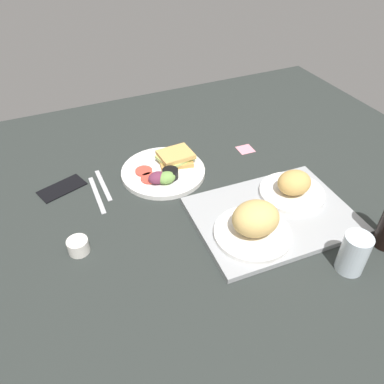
{
  "coord_description": "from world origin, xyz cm",
  "views": [
    {
      "loc": [
        37.82,
        83.0,
        76.07
      ],
      "look_at": [
        2.0,
        3.0,
        4.0
      ],
      "focal_mm": 35.46,
      "sensor_mm": 36.0,
      "label": 1
    }
  ],
  "objects_px": {
    "fork": "(103,185)",
    "knife": "(97,194)",
    "bread_plate_far": "(255,223)",
    "cell_phone": "(62,188)",
    "drinking_glass": "(354,253)",
    "espresso_cup": "(78,246)",
    "serving_tray": "(273,216)",
    "sticky_note": "(245,149)",
    "bread_plate_near": "(293,187)",
    "plate_with_salad": "(165,170)"
  },
  "relations": [
    {
      "from": "plate_with_salad",
      "to": "sticky_note",
      "type": "distance_m",
      "value": 0.32
    },
    {
      "from": "serving_tray",
      "to": "bread_plate_far",
      "type": "height_order",
      "value": "bread_plate_far"
    },
    {
      "from": "drinking_glass",
      "to": "knife",
      "type": "relative_size",
      "value": 0.58
    },
    {
      "from": "cell_phone",
      "to": "sticky_note",
      "type": "xyz_separation_m",
      "value": [
        -0.65,
        0.04,
        -0.0
      ]
    },
    {
      "from": "espresso_cup",
      "to": "fork",
      "type": "xyz_separation_m",
      "value": [
        -0.13,
        -0.25,
        -0.02
      ]
    },
    {
      "from": "fork",
      "to": "bread_plate_near",
      "type": "bearing_deg",
      "value": 58.51
    },
    {
      "from": "serving_tray",
      "to": "cell_phone",
      "type": "relative_size",
      "value": 3.13
    },
    {
      "from": "plate_with_salad",
      "to": "drinking_glass",
      "type": "relative_size",
      "value": 2.52
    },
    {
      "from": "bread_plate_near",
      "to": "bread_plate_far",
      "type": "distance_m",
      "value": 0.22
    },
    {
      "from": "sticky_note",
      "to": "bread_plate_far",
      "type": "bearing_deg",
      "value": 62.15
    },
    {
      "from": "drinking_glass",
      "to": "knife",
      "type": "bearing_deg",
      "value": -46.71
    },
    {
      "from": "serving_tray",
      "to": "bread_plate_far",
      "type": "distance_m",
      "value": 0.12
    },
    {
      "from": "serving_tray",
      "to": "drinking_glass",
      "type": "height_order",
      "value": "drinking_glass"
    },
    {
      "from": "bread_plate_near",
      "to": "knife",
      "type": "relative_size",
      "value": 1.04
    },
    {
      "from": "plate_with_salad",
      "to": "knife",
      "type": "distance_m",
      "value": 0.24
    },
    {
      "from": "espresso_cup",
      "to": "serving_tray",
      "type": "bearing_deg",
      "value": 169.57
    },
    {
      "from": "bread_plate_far",
      "to": "plate_with_salad",
      "type": "bearing_deg",
      "value": -73.44
    },
    {
      "from": "knife",
      "to": "cell_phone",
      "type": "xyz_separation_m",
      "value": [
        0.09,
        -0.08,
        0.0
      ]
    },
    {
      "from": "cell_phone",
      "to": "sticky_note",
      "type": "bearing_deg",
      "value": 157.17
    },
    {
      "from": "bread_plate_far",
      "to": "sticky_note",
      "type": "xyz_separation_m",
      "value": [
        -0.21,
        -0.4,
        -0.06
      ]
    },
    {
      "from": "serving_tray",
      "to": "drinking_glass",
      "type": "relative_size",
      "value": 4.06
    },
    {
      "from": "bread_plate_near",
      "to": "plate_with_salad",
      "type": "relative_size",
      "value": 0.7
    },
    {
      "from": "plate_with_salad",
      "to": "sticky_note",
      "type": "height_order",
      "value": "plate_with_salad"
    },
    {
      "from": "bread_plate_far",
      "to": "drinking_glass",
      "type": "height_order",
      "value": "bread_plate_far"
    },
    {
      "from": "bread_plate_far",
      "to": "cell_phone",
      "type": "relative_size",
      "value": 1.46
    },
    {
      "from": "bread_plate_far",
      "to": "cell_phone",
      "type": "distance_m",
      "value": 0.62
    },
    {
      "from": "bread_plate_near",
      "to": "fork",
      "type": "height_order",
      "value": "bread_plate_near"
    },
    {
      "from": "espresso_cup",
      "to": "plate_with_salad",
      "type": "bearing_deg",
      "value": -145.59
    },
    {
      "from": "knife",
      "to": "bread_plate_near",
      "type": "bearing_deg",
      "value": 64.52
    },
    {
      "from": "bread_plate_near",
      "to": "cell_phone",
      "type": "relative_size",
      "value": 1.37
    },
    {
      "from": "bread_plate_far",
      "to": "bread_plate_near",
      "type": "bearing_deg",
      "value": -153.74
    },
    {
      "from": "fork",
      "to": "sticky_note",
      "type": "xyz_separation_m",
      "value": [
        -0.53,
        0.0,
        -0.0
      ]
    },
    {
      "from": "sticky_note",
      "to": "serving_tray",
      "type": "bearing_deg",
      "value": 71.97
    },
    {
      "from": "espresso_cup",
      "to": "fork",
      "type": "relative_size",
      "value": 0.33
    },
    {
      "from": "serving_tray",
      "to": "bread_plate_near",
      "type": "bearing_deg",
      "value": -154.1
    },
    {
      "from": "sticky_note",
      "to": "cell_phone",
      "type": "bearing_deg",
      "value": -3.55
    },
    {
      "from": "cell_phone",
      "to": "serving_tray",
      "type": "bearing_deg",
      "value": 124.93
    },
    {
      "from": "drinking_glass",
      "to": "espresso_cup",
      "type": "bearing_deg",
      "value": -28.78
    },
    {
      "from": "drinking_glass",
      "to": "cell_phone",
      "type": "height_order",
      "value": "drinking_glass"
    },
    {
      "from": "plate_with_salad",
      "to": "drinking_glass",
      "type": "height_order",
      "value": "drinking_glass"
    },
    {
      "from": "bread_plate_far",
      "to": "espresso_cup",
      "type": "distance_m",
      "value": 0.47
    },
    {
      "from": "fork",
      "to": "knife",
      "type": "relative_size",
      "value": 0.89
    },
    {
      "from": "plate_with_salad",
      "to": "knife",
      "type": "height_order",
      "value": "plate_with_salad"
    },
    {
      "from": "plate_with_salad",
      "to": "bread_plate_far",
      "type": "bearing_deg",
      "value": 106.56
    },
    {
      "from": "fork",
      "to": "knife",
      "type": "bearing_deg",
      "value": -37.81
    },
    {
      "from": "serving_tray",
      "to": "sticky_note",
      "type": "relative_size",
      "value": 8.04
    },
    {
      "from": "knife",
      "to": "sticky_note",
      "type": "xyz_separation_m",
      "value": [
        -0.56,
        -0.04,
        -0.0
      ]
    },
    {
      "from": "bread_plate_near",
      "to": "plate_with_salad",
      "type": "xyz_separation_m",
      "value": [
        0.31,
        -0.28,
        -0.03
      ]
    },
    {
      "from": "bread_plate_far",
      "to": "plate_with_salad",
      "type": "height_order",
      "value": "bread_plate_far"
    },
    {
      "from": "drinking_glass",
      "to": "espresso_cup",
      "type": "relative_size",
      "value": 1.98
    }
  ]
}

